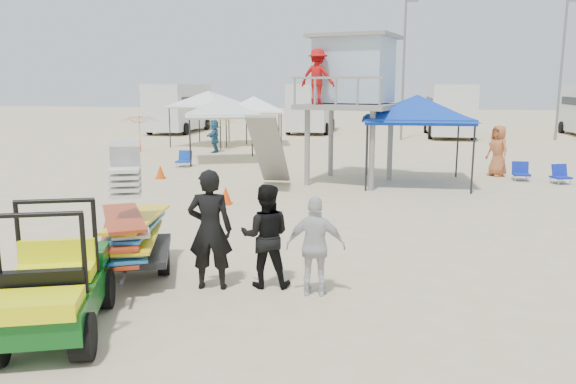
% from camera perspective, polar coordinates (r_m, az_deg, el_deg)
% --- Properties ---
extents(ground, '(140.00, 140.00, 0.00)m').
position_cam_1_polar(ground, '(8.05, -7.50, -13.05)').
color(ground, beige).
rests_on(ground, ground).
extents(utility_cart, '(1.81, 2.50, 1.71)m').
position_cam_1_polar(utility_cart, '(7.98, -23.07, -7.93)').
color(utility_cart, '#0B4C14').
rests_on(utility_cart, ground).
extents(surf_trailer, '(1.75, 2.39, 2.06)m').
position_cam_1_polar(surf_trailer, '(9.91, -15.72, -3.61)').
color(surf_trailer, black).
rests_on(surf_trailer, ground).
extents(man_left, '(0.77, 0.57, 1.95)m').
position_cam_1_polar(man_left, '(9.05, -7.92, -3.80)').
color(man_left, black).
rests_on(man_left, ground).
extents(man_mid, '(0.90, 0.75, 1.69)m').
position_cam_1_polar(man_mid, '(9.09, -2.29, -4.47)').
color(man_mid, black).
rests_on(man_mid, ground).
extents(man_right, '(0.95, 0.46, 1.57)m').
position_cam_1_polar(man_right, '(8.73, 2.83, -5.55)').
color(man_right, silver).
rests_on(man_right, ground).
extents(lifeguard_tower, '(3.61, 3.61, 4.73)m').
position_cam_1_polar(lifeguard_tower, '(18.89, 6.20, 11.65)').
color(lifeguard_tower, gray).
rests_on(lifeguard_tower, ground).
extents(canopy_blue, '(3.42, 3.42, 3.33)m').
position_cam_1_polar(canopy_blue, '(18.91, 13.01, 9.17)').
color(canopy_blue, black).
rests_on(canopy_blue, ground).
extents(canopy_white_a, '(3.82, 3.82, 3.16)m').
position_cam_1_polar(canopy_white_a, '(24.16, -6.68, 9.30)').
color(canopy_white_a, black).
rests_on(canopy_white_a, ground).
extents(canopy_white_b, '(3.71, 3.71, 3.32)m').
position_cam_1_polar(canopy_white_b, '(30.41, -8.11, 9.87)').
color(canopy_white_b, black).
rests_on(canopy_white_b, ground).
extents(canopy_white_c, '(3.65, 3.65, 3.02)m').
position_cam_1_polar(canopy_white_c, '(30.94, -3.52, 9.41)').
color(canopy_white_c, black).
rests_on(canopy_white_c, ground).
extents(umbrella_a, '(2.54, 2.57, 1.82)m').
position_cam_1_polar(umbrella_a, '(28.33, -14.81, 5.78)').
color(umbrella_a, red).
rests_on(umbrella_a, ground).
extents(umbrella_b, '(2.50, 2.51, 1.62)m').
position_cam_1_polar(umbrella_b, '(28.19, -6.55, 5.84)').
color(umbrella_b, yellow).
rests_on(umbrella_b, ground).
extents(cone_near, '(0.34, 0.34, 0.50)m').
position_cam_1_polar(cone_near, '(15.53, -6.34, -0.33)').
color(cone_near, '#FF3F08').
rests_on(cone_near, ground).
extents(cone_far, '(0.34, 0.34, 0.50)m').
position_cam_1_polar(cone_far, '(20.14, -12.84, 2.03)').
color(cone_far, '#E84907').
rests_on(cone_far, ground).
extents(beach_chair_a, '(0.55, 0.59, 0.64)m').
position_cam_1_polar(beach_chair_a, '(22.94, -10.50, 3.34)').
color(beach_chair_a, '#0F3AA9').
rests_on(beach_chair_a, ground).
extents(beach_chair_b, '(0.69, 0.76, 0.64)m').
position_cam_1_polar(beach_chair_b, '(20.77, 25.91, 1.65)').
color(beach_chair_b, '#0F23AB').
rests_on(beach_chair_b, ground).
extents(beach_chair_c, '(0.55, 0.58, 0.64)m').
position_cam_1_polar(beach_chair_c, '(20.88, 22.57, 1.95)').
color(beach_chair_c, '#0E259D').
rests_on(beach_chair_c, ground).
extents(rv_far_left, '(2.64, 6.80, 3.25)m').
position_cam_1_polar(rv_far_left, '(39.69, -11.04, 8.59)').
color(rv_far_left, silver).
rests_on(rv_far_left, ground).
extents(rv_mid_left, '(2.65, 6.50, 3.25)m').
position_cam_1_polar(rv_mid_left, '(38.88, 2.40, 8.73)').
color(rv_mid_left, silver).
rests_on(rv_mid_left, ground).
extents(rv_mid_right, '(2.64, 7.00, 3.25)m').
position_cam_1_polar(rv_mid_right, '(37.20, 16.08, 8.23)').
color(rv_mid_right, silver).
rests_on(rv_mid_right, ground).
extents(light_pole_left, '(0.14, 0.14, 8.00)m').
position_cam_1_polar(light_pole_left, '(34.01, 11.65, 11.92)').
color(light_pole_left, slate).
rests_on(light_pole_left, ground).
extents(light_pole_right, '(0.14, 0.14, 8.00)m').
position_cam_1_polar(light_pole_right, '(36.80, 26.00, 10.97)').
color(light_pole_right, slate).
rests_on(light_pole_right, ground).
extents(distant_beachgoers, '(12.97, 6.34, 1.83)m').
position_cam_1_polar(distant_beachgoers, '(24.00, 3.83, 5.11)').
color(distant_beachgoers, '#2E668C').
rests_on(distant_beachgoers, ground).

